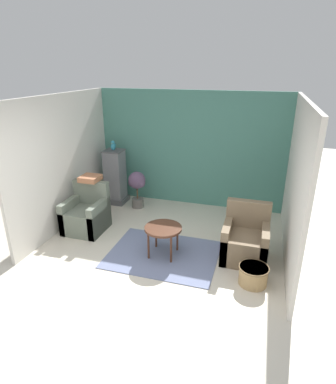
{
  "coord_description": "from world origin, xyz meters",
  "views": [
    {
      "loc": [
        1.55,
        -3.45,
        2.98
      ],
      "look_at": [
        0.0,
        1.65,
        0.88
      ],
      "focal_mm": 30.0,
      "sensor_mm": 36.0,
      "label": 1
    }
  ],
  "objects_px": {
    "armchair_left": "(86,215)",
    "armchair_right": "(245,241)",
    "wicker_basket": "(253,275)",
    "birdcage": "(115,177)",
    "coffee_table": "(163,230)",
    "parrot": "(113,146)",
    "potted_plant": "(137,184)"
  },
  "relations": [
    {
      "from": "coffee_table",
      "to": "wicker_basket",
      "type": "relative_size",
      "value": 1.44
    },
    {
      "from": "armchair_right",
      "to": "parrot",
      "type": "bearing_deg",
      "value": 153.2
    },
    {
      "from": "birdcage",
      "to": "potted_plant",
      "type": "bearing_deg",
      "value": -13.42
    },
    {
      "from": "coffee_table",
      "to": "armchair_left",
      "type": "xyz_separation_m",
      "value": [
        -1.69,
        0.43,
        -0.16
      ]
    },
    {
      "from": "armchair_right",
      "to": "potted_plant",
      "type": "relative_size",
      "value": 1.11
    },
    {
      "from": "coffee_table",
      "to": "wicker_basket",
      "type": "xyz_separation_m",
      "value": [
        1.49,
        -0.36,
        -0.31
      ]
    },
    {
      "from": "potted_plant",
      "to": "wicker_basket",
      "type": "xyz_separation_m",
      "value": [
        2.65,
        -2.07,
        -0.39
      ]
    },
    {
      "from": "coffee_table",
      "to": "wicker_basket",
      "type": "height_order",
      "value": "coffee_table"
    },
    {
      "from": "wicker_basket",
      "to": "birdcage",
      "type": "bearing_deg",
      "value": 145.66
    },
    {
      "from": "armchair_right",
      "to": "potted_plant",
      "type": "height_order",
      "value": "armchair_right"
    },
    {
      "from": "wicker_basket",
      "to": "potted_plant",
      "type": "bearing_deg",
      "value": 141.97
    },
    {
      "from": "armchair_right",
      "to": "potted_plant",
      "type": "xyz_separation_m",
      "value": [
        -2.47,
        1.4,
        0.24
      ]
    },
    {
      "from": "armchair_left",
      "to": "armchair_right",
      "type": "bearing_deg",
      "value": -2.25
    },
    {
      "from": "birdcage",
      "to": "potted_plant",
      "type": "relative_size",
      "value": 1.49
    },
    {
      "from": "coffee_table",
      "to": "potted_plant",
      "type": "bearing_deg",
      "value": 124.07
    },
    {
      "from": "armchair_left",
      "to": "birdcage",
      "type": "distance_m",
      "value": 1.46
    },
    {
      "from": "armchair_right",
      "to": "birdcage",
      "type": "xyz_separation_m",
      "value": [
        -3.06,
        1.54,
        0.3
      ]
    },
    {
      "from": "armchair_left",
      "to": "coffee_table",
      "type": "bearing_deg",
      "value": -14.23
    },
    {
      "from": "armchair_left",
      "to": "potted_plant",
      "type": "bearing_deg",
      "value": 67.51
    },
    {
      "from": "armchair_left",
      "to": "armchair_right",
      "type": "xyz_separation_m",
      "value": [
        3.01,
        -0.12,
        0.0
      ]
    },
    {
      "from": "armchair_left",
      "to": "wicker_basket",
      "type": "relative_size",
      "value": 2.13
    },
    {
      "from": "armchair_left",
      "to": "parrot",
      "type": "xyz_separation_m",
      "value": [
        -0.06,
        1.43,
        1.04
      ]
    },
    {
      "from": "armchair_right",
      "to": "birdcage",
      "type": "height_order",
      "value": "birdcage"
    },
    {
      "from": "armchair_left",
      "to": "potted_plant",
      "type": "height_order",
      "value": "armchair_left"
    },
    {
      "from": "birdcage",
      "to": "wicker_basket",
      "type": "height_order",
      "value": "birdcage"
    },
    {
      "from": "coffee_table",
      "to": "armchair_right",
      "type": "xyz_separation_m",
      "value": [
        1.31,
        0.31,
        -0.16
      ]
    },
    {
      "from": "armchair_right",
      "to": "wicker_basket",
      "type": "relative_size",
      "value": 2.13
    },
    {
      "from": "coffee_table",
      "to": "parrot",
      "type": "distance_m",
      "value": 2.7
    },
    {
      "from": "coffee_table",
      "to": "armchair_right",
      "type": "distance_m",
      "value": 1.36
    },
    {
      "from": "parrot",
      "to": "wicker_basket",
      "type": "xyz_separation_m",
      "value": [
        3.24,
        -2.22,
        -1.19
      ]
    },
    {
      "from": "potted_plant",
      "to": "armchair_left",
      "type": "bearing_deg",
      "value": -112.49
    },
    {
      "from": "birdcage",
      "to": "potted_plant",
      "type": "xyz_separation_m",
      "value": [
        0.59,
        -0.14,
        -0.06
      ]
    }
  ]
}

